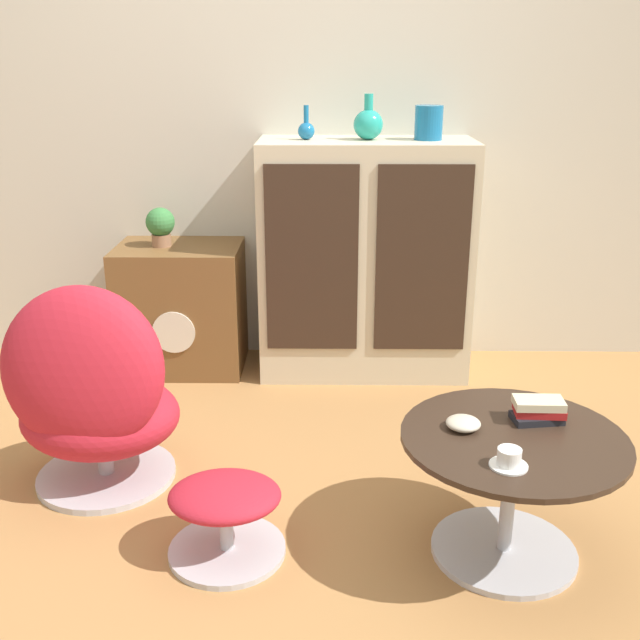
% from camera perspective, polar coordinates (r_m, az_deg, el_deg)
% --- Properties ---
extents(ground_plane, '(12.00, 12.00, 0.00)m').
position_cam_1_polar(ground_plane, '(2.58, -4.32, -15.59)').
color(ground_plane, '#A87542').
extents(wall_back, '(6.40, 0.06, 2.60)m').
position_cam_1_polar(wall_back, '(3.73, -2.67, 16.74)').
color(wall_back, beige).
rests_on(wall_back, ground_plane).
extents(sideboard, '(0.99, 0.46, 1.12)m').
position_cam_1_polar(sideboard, '(3.59, 3.41, 4.65)').
color(sideboard, beige).
rests_on(sideboard, ground_plane).
extents(tv_console, '(0.59, 0.44, 0.62)m').
position_cam_1_polar(tv_console, '(3.74, -10.49, 0.94)').
color(tv_console, brown).
rests_on(tv_console, ground_plane).
extents(egg_chair, '(0.62, 0.57, 0.79)m').
position_cam_1_polar(egg_chair, '(2.74, -16.97, -5.55)').
color(egg_chair, '#B7B7BC').
rests_on(egg_chair, ground_plane).
extents(ottoman, '(0.37, 0.37, 0.25)m').
position_cam_1_polar(ottoman, '(2.39, -7.23, -14.09)').
color(ottoman, '#B7B7BC').
rests_on(ottoman, ground_plane).
extents(coffee_table, '(0.68, 0.68, 0.41)m').
position_cam_1_polar(coffee_table, '(2.39, 14.30, -11.59)').
color(coffee_table, '#B7B7BC').
rests_on(coffee_table, ground_plane).
extents(vase_leftmost, '(0.08, 0.08, 0.15)m').
position_cam_1_polar(vase_leftmost, '(3.49, -1.06, 14.30)').
color(vase_leftmost, '#196699').
rests_on(vase_leftmost, sideboard).
extents(vase_inner_left, '(0.13, 0.13, 0.20)m').
position_cam_1_polar(vase_inner_left, '(3.49, 3.70, 14.71)').
color(vase_inner_left, teal).
rests_on(vase_inner_left, sideboard).
extents(vase_inner_right, '(0.13, 0.13, 0.15)m').
position_cam_1_polar(vase_inner_right, '(3.51, 8.28, 14.65)').
color(vase_inner_right, '#196699').
rests_on(vase_inner_right, sideboard).
extents(potted_plant, '(0.14, 0.14, 0.18)m').
position_cam_1_polar(potted_plant, '(3.65, -12.06, 7.10)').
color(potted_plant, '#996B4C').
rests_on(potted_plant, tv_console).
extents(teacup, '(0.11, 0.11, 0.05)m').
position_cam_1_polar(teacup, '(2.14, 14.20, -10.27)').
color(teacup, white).
rests_on(teacup, coffee_table).
extents(book_stack, '(0.16, 0.11, 0.07)m').
position_cam_1_polar(book_stack, '(2.41, 16.30, -6.61)').
color(book_stack, black).
rests_on(book_stack, coffee_table).
extents(bowl, '(0.10, 0.10, 0.04)m').
position_cam_1_polar(bowl, '(2.32, 10.86, -7.73)').
color(bowl, beige).
rests_on(bowl, coffee_table).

